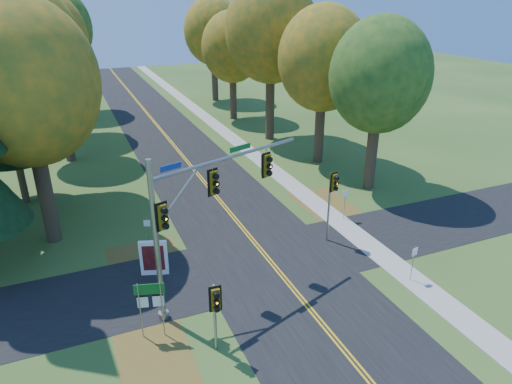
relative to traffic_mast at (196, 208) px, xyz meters
name	(u,v)px	position (x,y,z in m)	size (l,w,h in m)	color
ground	(285,279)	(4.57, -0.02, -5.05)	(160.00, 160.00, 0.00)	#2C4D1B
road_main	(285,279)	(4.57, -0.02, -5.04)	(8.00, 160.00, 0.02)	black
road_cross	(269,260)	(4.57, 1.98, -5.04)	(60.00, 6.00, 0.02)	black
centerline_left	(283,279)	(4.47, -0.02, -5.03)	(0.10, 160.00, 0.01)	gold
centerline_right	(287,278)	(4.67, -0.02, -5.03)	(0.10, 160.00, 0.01)	gold
sidewalk_east	(381,255)	(10.77, -0.02, -5.02)	(1.60, 160.00, 0.06)	#9E998E
leaf_patch_w_near	(148,267)	(-1.93, 3.98, -5.05)	(4.00, 6.00, 0.00)	brown
leaf_patch_e	(335,211)	(11.37, 5.98, -5.05)	(3.50, 8.00, 0.00)	brown
leaf_patch_w_far	(155,357)	(-2.93, -3.02, -5.05)	(3.00, 5.00, 0.00)	brown
tree_w_a	(25,84)	(-6.55, 9.36, 4.43)	(8.00, 8.00, 14.15)	#38281C
tree_e_a	(380,76)	(16.14, 8.75, 3.48)	(7.20, 7.20, 12.73)	#38281C
tree_w_b	(17,53)	(-7.15, 16.27, 5.32)	(8.60, 8.60, 15.38)	#38281C
tree_e_b	(324,59)	(15.54, 15.56, 3.85)	(7.60, 7.60, 13.33)	#38281C
tree_w_c	(57,71)	(-4.96, 24.45, 2.89)	(6.80, 6.80, 11.91)	#38281C
tree_e_c	(271,30)	(14.45, 23.67, 5.61)	(8.80, 8.80, 15.79)	#38281C
tree_w_d	(46,39)	(-5.55, 33.16, 4.73)	(8.20, 8.20, 14.56)	#38281C
tree_e_d	(233,47)	(13.84, 32.85, 3.19)	(7.00, 7.00, 12.32)	#38281C
tree_w_e	(56,28)	(-4.35, 44.07, 5.02)	(8.40, 8.40, 14.97)	#38281C
tree_e_e	(213,31)	(15.04, 43.56, 4.14)	(7.80, 7.80, 13.74)	#38281C
traffic_mast	(196,208)	(0.00, 0.00, 0.00)	(8.20, 3.33, 7.86)	gray
east_signal_pole	(332,190)	(8.82, 2.55, -1.62)	(0.52, 0.61, 4.52)	#9B9DA3
ped_signal_pole	(215,304)	(-0.41, -3.73, -2.56)	(0.53, 0.61, 3.35)	#9A9CA3
route_sign_cluster	(150,299)	(-2.68, -1.67, -3.09)	(1.26, 0.38, 2.79)	gray
info_kiosk	(154,258)	(-1.67, 3.11, -4.04)	(1.45, 0.67, 2.03)	white
reg_sign_e_north	(345,199)	(11.28, 4.72, -3.55)	(0.42, 0.06, 2.20)	gray
reg_sign_e_south	(414,258)	(10.62, -2.71, -3.66)	(0.39, 0.11, 2.04)	gray
reg_sign_w	(147,228)	(-1.44, 5.97, -3.72)	(0.35, 0.16, 1.94)	gray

